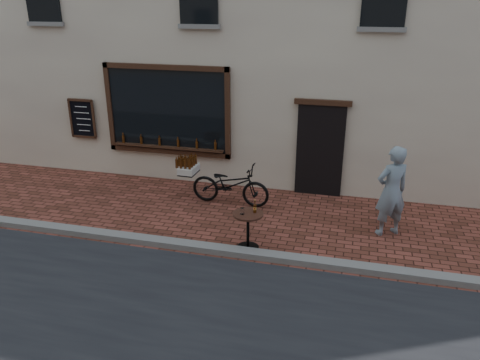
# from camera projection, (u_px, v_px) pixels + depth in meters

# --- Properties ---
(ground) EXTENTS (90.00, 90.00, 0.00)m
(ground) POSITION_uv_depth(u_px,v_px,m) (197.00, 255.00, 8.74)
(ground) COLOR #4E2419
(ground) RESTS_ON ground
(kerb) EXTENTS (90.00, 0.25, 0.12)m
(kerb) POSITION_uv_depth(u_px,v_px,m) (200.00, 247.00, 8.89)
(kerb) COLOR slate
(kerb) RESTS_ON ground
(cargo_bicycle) EXTENTS (2.19, 0.71, 1.03)m
(cargo_bicycle) POSITION_uv_depth(u_px,v_px,m) (229.00, 184.00, 10.71)
(cargo_bicycle) COLOR black
(cargo_bicycle) RESTS_ON ground
(bistro_table) EXTENTS (0.58, 0.58, 0.99)m
(bistro_table) POSITION_uv_depth(u_px,v_px,m) (248.00, 223.00, 8.78)
(bistro_table) COLOR black
(bistro_table) RESTS_ON ground
(pedestrian) EXTENTS (0.81, 0.73, 1.86)m
(pedestrian) POSITION_uv_depth(u_px,v_px,m) (391.00, 191.00, 9.19)
(pedestrian) COLOR gray
(pedestrian) RESTS_ON ground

